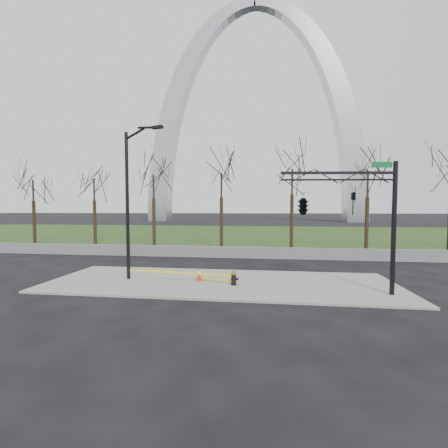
# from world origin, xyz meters

# --- Properties ---
(ground) EXTENTS (500.00, 500.00, 0.00)m
(ground) POSITION_xyz_m (0.00, 0.00, 0.00)
(ground) COLOR black
(ground) RESTS_ON ground
(sidewalk) EXTENTS (18.00, 6.00, 0.10)m
(sidewalk) POSITION_xyz_m (0.00, 0.00, 0.05)
(sidewalk) COLOR slate
(sidewalk) RESTS_ON ground
(grass_strip) EXTENTS (120.00, 40.00, 0.06)m
(grass_strip) POSITION_xyz_m (0.00, 30.00, 0.03)
(grass_strip) COLOR #1D3714
(grass_strip) RESTS_ON ground
(guardrail) EXTENTS (60.00, 0.30, 0.90)m
(guardrail) POSITION_xyz_m (0.00, 8.00, 0.45)
(guardrail) COLOR #59595B
(guardrail) RESTS_ON ground
(gateway_arch) EXTENTS (66.00, 6.00, 65.00)m
(gateway_arch) POSITION_xyz_m (0.00, 75.00, 32.50)
(gateway_arch) COLOR #B2B4B9
(gateway_arch) RESTS_ON ground
(tree_row) EXTENTS (49.39, 4.00, 8.56)m
(tree_row) POSITION_xyz_m (1.70, 12.00, 4.28)
(tree_row) COLOR black
(tree_row) RESTS_ON ground
(fire_hydrant) EXTENTS (0.45, 0.30, 0.73)m
(fire_hydrant) POSITION_xyz_m (0.80, -0.62, 0.44)
(fire_hydrant) COLOR black
(fire_hydrant) RESTS_ON sidewalk
(traffic_cone) EXTENTS (0.34, 0.34, 0.63)m
(traffic_cone) POSITION_xyz_m (-1.13, 0.08, 0.41)
(traffic_cone) COLOR red
(traffic_cone) RESTS_ON sidewalk
(street_light) EXTENTS (2.34, 0.80, 8.21)m
(street_light) POSITION_xyz_m (-4.82, -0.12, 4.69)
(street_light) COLOR black
(street_light) RESTS_ON ground
(traffic_signal_mast) EXTENTS (5.08, 2.53, 6.00)m
(traffic_signal_mast) POSITION_xyz_m (4.73, -1.68, 4.15)
(traffic_signal_mast) COLOR black
(traffic_signal_mast) RESTS_ON ground
(caution_tape) EXTENTS (5.83, 0.70, 0.38)m
(caution_tape) POSITION_xyz_m (-1.62, -0.32, 0.50)
(caution_tape) COLOR yellow
(caution_tape) RESTS_ON ground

